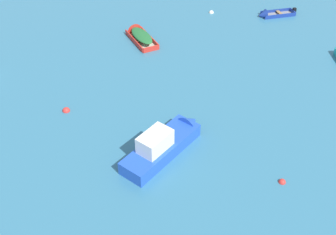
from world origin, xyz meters
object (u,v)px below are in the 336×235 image
object	(u,v)px
mooring_buoy_between_boats_left	(282,182)
mooring_buoy_far_field	(211,13)
mooring_buoy_trailing	(66,111)
motor_launch_blue_outer_left	(166,142)
rowboat_deep_blue_cluster_inner	(269,15)
rowboat_red_far_right	(138,34)

from	to	relation	value
mooring_buoy_between_boats_left	mooring_buoy_far_field	bearing A→B (deg)	82.46
mooring_buoy_between_boats_left	mooring_buoy_trailing	bearing A→B (deg)	140.64
motor_launch_blue_outer_left	mooring_buoy_trailing	world-z (taller)	motor_launch_blue_outer_left
motor_launch_blue_outer_left	rowboat_deep_blue_cluster_inner	world-z (taller)	motor_launch_blue_outer_left
motor_launch_blue_outer_left	mooring_buoy_between_boats_left	xyz separation A→B (m)	(5.06, -3.59, -0.56)
mooring_buoy_far_field	mooring_buoy_between_boats_left	bearing A→B (deg)	-97.54
mooring_buoy_trailing	mooring_buoy_between_boats_left	size ratio (longest dim) A/B	1.27
rowboat_red_far_right	mooring_buoy_trailing	bearing A→B (deg)	-125.77
rowboat_red_far_right	rowboat_deep_blue_cluster_inner	bearing A→B (deg)	5.92
rowboat_deep_blue_cluster_inner	mooring_buoy_between_boats_left	xyz separation A→B (m)	(-7.08, -17.56, -0.15)
rowboat_deep_blue_cluster_inner	mooring_buoy_far_field	bearing A→B (deg)	158.79
rowboat_deep_blue_cluster_inner	mooring_buoy_trailing	world-z (taller)	rowboat_deep_blue_cluster_inner
mooring_buoy_far_field	mooring_buoy_trailing	bearing A→B (deg)	-138.88
motor_launch_blue_outer_left	rowboat_red_far_right	world-z (taller)	motor_launch_blue_outer_left
rowboat_red_far_right	mooring_buoy_trailing	size ratio (longest dim) A/B	8.75
motor_launch_blue_outer_left	mooring_buoy_trailing	bearing A→B (deg)	137.02
mooring_buoy_far_field	motor_launch_blue_outer_left	bearing A→B (deg)	-115.83
mooring_buoy_trailing	rowboat_red_far_right	bearing A→B (deg)	54.23
rowboat_deep_blue_cluster_inner	rowboat_red_far_right	bearing A→B (deg)	-174.08
motor_launch_blue_outer_left	mooring_buoy_far_field	xyz separation A→B (m)	(7.62, 15.73, -0.56)
motor_launch_blue_outer_left	mooring_buoy_between_boats_left	size ratio (longest dim) A/B	14.41
rowboat_deep_blue_cluster_inner	mooring_buoy_between_boats_left	size ratio (longest dim) A/B	9.22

